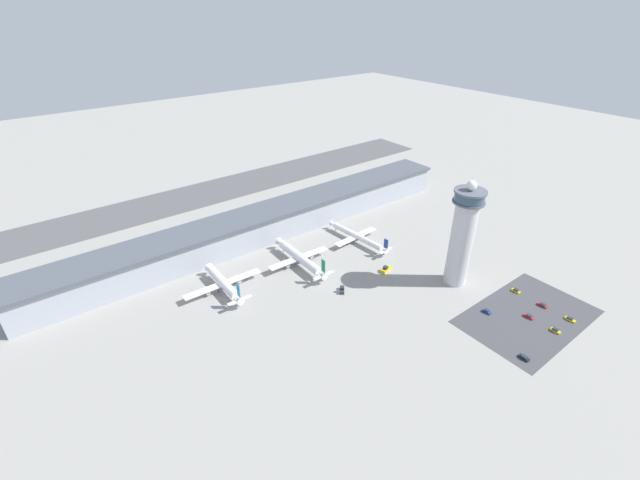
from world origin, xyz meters
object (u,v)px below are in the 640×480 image
car_maroon_suv (555,331)px  car_blue_compact (570,319)px  airplane_gate_alpha (224,283)px  control_tower (462,235)px  service_truck_catering (342,290)px  car_black_suv (529,317)px  service_truck_fuel (386,269)px  car_white_wagon (542,305)px  car_grey_coupe (524,358)px  airplane_gate_charlie (357,236)px  airplane_gate_bravo (300,258)px  car_yellow_taxi (487,312)px  car_navy_sedan (516,291)px

car_maroon_suv → car_blue_compact: car_maroon_suv is taller
airplane_gate_alpha → control_tower: bearing=-33.6°
service_truck_catering → car_blue_compact: 104.53m
car_black_suv → service_truck_fuel: bearing=110.1°
control_tower → car_white_wagon: control_tower is taller
car_white_wagon → car_grey_coupe: bearing=-161.5°
car_white_wagon → airplane_gate_charlie: bearing=106.3°
control_tower → service_truck_catering: 64.21m
control_tower → airplane_gate_charlie: control_tower is taller
service_truck_fuel → car_black_suv: size_ratio=1.69×
service_truck_catering → car_grey_coupe: size_ratio=1.35×
car_blue_compact → car_black_suv: bearing=136.6°
airplane_gate_bravo → service_truck_catering: size_ratio=7.76×
airplane_gate_bravo → car_yellow_taxi: 97.14m
control_tower → car_yellow_taxi: (-8.52, -24.96, -26.74)m
service_truck_fuel → car_grey_coupe: bearing=-90.9°
service_truck_fuel → car_blue_compact: (37.50, -79.20, -0.56)m
airplane_gate_alpha → service_truck_catering: 58.65m
airplane_gate_alpha → airplane_gate_charlie: size_ratio=0.87×
service_truck_catering → car_navy_sedan: 86.31m
airplane_gate_alpha → car_grey_coupe: size_ratio=9.39×
airplane_gate_bravo → service_truck_fuel: 46.64m
car_white_wagon → car_yellow_taxi: size_ratio=1.12×
airplane_gate_bravo → service_truck_fuel: size_ratio=5.99×
car_white_wagon → car_blue_compact: size_ratio=1.02×
airplane_gate_bravo → airplane_gate_alpha: bearing=175.0°
control_tower → car_grey_coupe: 61.84m
control_tower → airplane_gate_alpha: size_ratio=1.37×
car_white_wagon → car_navy_sedan: (0.57, 13.92, 0.03)m
airplane_gate_alpha → car_blue_compact: 162.43m
car_black_suv → car_maroon_suv: car_maroon_suv is taller
car_white_wagon → car_yellow_taxi: bearing=151.9°
airplane_gate_charlie → airplane_gate_bravo: bearing=179.7°
car_black_suv → airplane_gate_alpha: bearing=134.3°
service_truck_fuel → car_yellow_taxi: (12.31, -53.08, -0.49)m
airplane_gate_bravo → service_truck_catering: (2.55, -32.55, -3.53)m
car_grey_coupe → car_yellow_taxi: bearing=62.7°
airplane_gate_charlie → car_maroon_suv: bearing=-81.7°
service_truck_fuel → airplane_gate_bravo: bearing=135.2°
service_truck_fuel → service_truck_catering: bearing=179.6°
service_truck_catering → airplane_gate_alpha: bearing=141.6°
airplane_gate_alpha → car_yellow_taxi: bearing=-45.3°
airplane_gate_alpha → car_maroon_suv: (101.11, -115.54, -3.66)m
car_yellow_taxi → car_grey_coupe: size_ratio=0.96×
car_black_suv → car_yellow_taxi: bearing=131.4°
airplane_gate_alpha → airplane_gate_bravo: airplane_gate_bravo is taller
car_maroon_suv → car_navy_sedan: size_ratio=1.00×
car_white_wagon → car_yellow_taxi: car_yellow_taxi is taller
car_white_wagon → car_blue_compact: car_white_wagon is taller
control_tower → airplane_gate_alpha: bearing=146.4°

